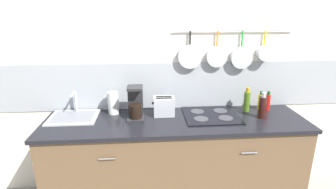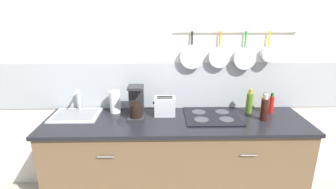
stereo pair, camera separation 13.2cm
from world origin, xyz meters
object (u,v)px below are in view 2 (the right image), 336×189
Objects in this scene: coffee_maker at (136,104)px; toaster at (165,106)px; bottle_olive_oil at (264,103)px; bottle_vinegar at (265,109)px; paper_towel_roll at (115,102)px; bottle_dish_soap at (271,104)px; bottle_sesame_oil at (249,102)px.

coffee_maker is 1.45× the size of toaster.
toaster is 1.01m from bottle_olive_oil.
bottle_olive_oil is (0.08, 0.21, -0.02)m from bottle_vinegar.
paper_towel_roll is 1.58m from bottle_dish_soap.
bottle_sesame_oil is at bearing 112.30° from bottle_vinegar.
bottle_vinegar reaches higher than bottle_olive_oil.
toaster is 1.07× the size of bottle_dish_soap.
bottle_dish_soap is (1.35, 0.10, -0.04)m from coffee_maker.
paper_towel_roll is at bearing 178.81° from bottle_dish_soap.
coffee_maker is at bearing -175.08° from bottle_sesame_oil.
coffee_maker is 1.13m from bottle_sesame_oil.
bottle_vinegar reaches higher than bottle_dish_soap.
bottle_vinegar is at bearing -126.36° from bottle_dish_soap.
paper_towel_roll reaches higher than toaster.
paper_towel_roll reaches higher than bottle_dish_soap.
paper_towel_roll is 1.36m from bottle_sesame_oil.
bottle_dish_soap is (1.58, -0.03, -0.02)m from paper_towel_roll.
bottle_vinegar is 1.26× the size of bottle_dish_soap.
coffee_maker reaches higher than bottle_olive_oil.
bottle_dish_soap is at bearing -1.19° from paper_towel_roll.
bottle_dish_soap is at bearing 53.64° from bottle_vinegar.
coffee_maker is 1.36m from bottle_dish_soap.
bottle_sesame_oil is at bearing 3.33° from toaster.
bottle_vinegar is (1.44, -0.23, 0.00)m from paper_towel_roll.
bottle_sesame_oil is 1.23× the size of bottle_olive_oil.
bottle_sesame_oil reaches higher than bottle_olive_oil.
bottle_sesame_oil is at bearing -179.67° from bottle_dish_soap.
bottle_vinegar is at bearing -4.63° from coffee_maker.
bottle_olive_oil is (1.01, 0.07, -0.00)m from toaster.
coffee_maker is 1.55× the size of bottle_dish_soap.
paper_towel_roll is 0.51m from toaster.
bottle_sesame_oil is (0.85, 0.05, 0.02)m from toaster.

